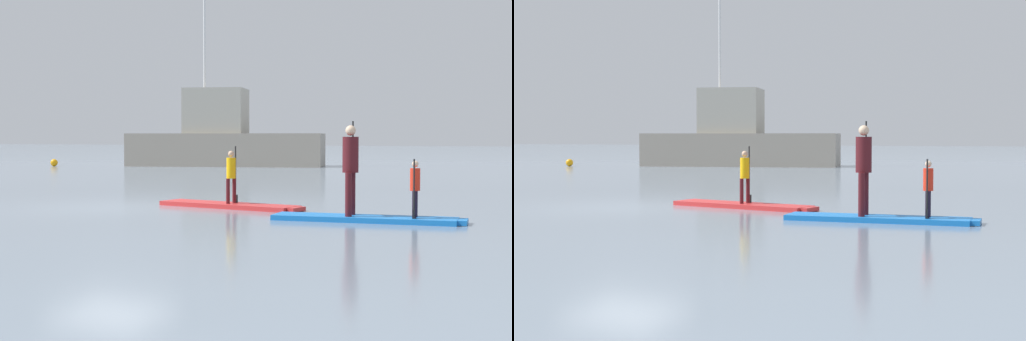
# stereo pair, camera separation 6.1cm
# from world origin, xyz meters

# --- Properties ---
(ground_plane) EXTENTS (240.00, 240.00, 0.00)m
(ground_plane) POSITION_xyz_m (0.00, 0.00, 0.00)
(ground_plane) COLOR gray
(paddleboard_near) EXTENTS (3.63, 1.31, 0.10)m
(paddleboard_near) POSITION_xyz_m (2.51, 1.04, 0.05)
(paddleboard_near) COLOR red
(paddleboard_near) RESTS_ON ground
(paddler_child_solo) EXTENTS (0.24, 0.41, 1.29)m
(paddler_child_solo) POSITION_xyz_m (2.52, 1.05, 0.77)
(paddler_child_solo) COLOR #4C1419
(paddler_child_solo) RESTS_ON paddleboard_near
(paddleboard_far) EXTENTS (3.69, 1.11, 0.10)m
(paddleboard_far) POSITION_xyz_m (6.12, -0.50, 0.05)
(paddleboard_far) COLOR blue
(paddleboard_far) RESTS_ON ground
(paddler_adult) EXTENTS (0.33, 0.53, 1.80)m
(paddler_adult) POSITION_xyz_m (5.79, -0.52, 1.09)
(paddler_adult) COLOR #4C1419
(paddler_adult) RESTS_ON paddleboard_far
(paddler_child_front) EXTENTS (0.20, 0.38, 1.09)m
(paddler_child_front) POSITION_xyz_m (7.00, -0.42, 0.69)
(paddler_child_front) COLOR black
(paddler_child_front) RESTS_ON paddleboard_far
(fishing_boat_white_large) EXTENTS (11.11, 5.83, 11.47)m
(fishing_boat_white_large) POSITION_xyz_m (-8.84, 23.72, 1.43)
(fishing_boat_white_large) COLOR #9E9384
(fishing_boat_white_large) RESTS_ON ground
(mooring_buoy_near) EXTENTS (0.39, 0.39, 0.39)m
(mooring_buoy_near) POSITION_xyz_m (-17.05, 19.51, 0.20)
(mooring_buoy_near) COLOR orange
(mooring_buoy_near) RESTS_ON ground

